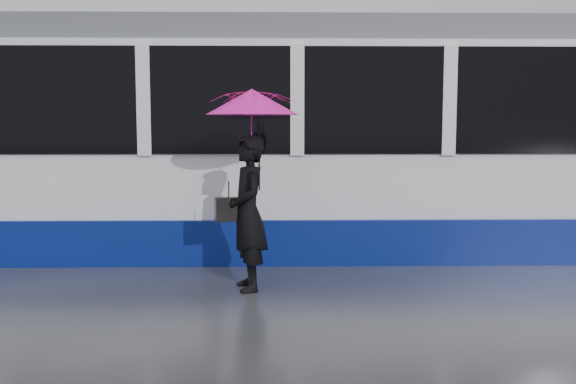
{
  "coord_description": "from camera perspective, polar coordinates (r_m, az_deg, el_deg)",
  "views": [
    {
      "loc": [
        -0.16,
        -7.17,
        1.87
      ],
      "look_at": [
        -0.0,
        0.27,
        1.1
      ],
      "focal_mm": 40.0,
      "sensor_mm": 36.0,
      "label": 1
    }
  ],
  "objects": [
    {
      "name": "handbag",
      "position": [
        7.32,
        -5.28,
        -1.53
      ],
      "size": [
        0.34,
        0.21,
        0.45
      ],
      "rotation": [
        0.0,
        0.0,
        0.26
      ],
      "color": "black",
      "rests_on": "ground"
    },
    {
      "name": "rails",
      "position": [
        9.85,
        -0.26,
        -4.97
      ],
      "size": [
        34.0,
        1.51,
        0.02
      ],
      "color": "#3F3D38",
      "rests_on": "ground"
    },
    {
      "name": "ground",
      "position": [
        7.41,
        0.06,
        -8.71
      ],
      "size": [
        90.0,
        90.0,
        0.0
      ],
      "primitive_type": "plane",
      "color": "#28292D",
      "rests_on": "ground"
    },
    {
      "name": "woman",
      "position": [
        7.29,
        -3.56,
        -1.89
      ],
      "size": [
        0.57,
        0.73,
        1.77
      ],
      "primitive_type": "imported",
      "rotation": [
        0.0,
        0.0,
        -1.32
      ],
      "color": "black",
      "rests_on": "ground"
    },
    {
      "name": "tram",
      "position": [
        10.07,
        14.98,
        4.39
      ],
      "size": [
        26.0,
        2.56,
        3.35
      ],
      "color": "white",
      "rests_on": "ground"
    },
    {
      "name": "umbrella",
      "position": [
        7.22,
        -3.22,
        6.41
      ],
      "size": [
        1.27,
        1.27,
        1.19
      ],
      "rotation": [
        0.0,
        0.0,
        0.26
      ],
      "color": "#E51383",
      "rests_on": "ground"
    }
  ]
}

